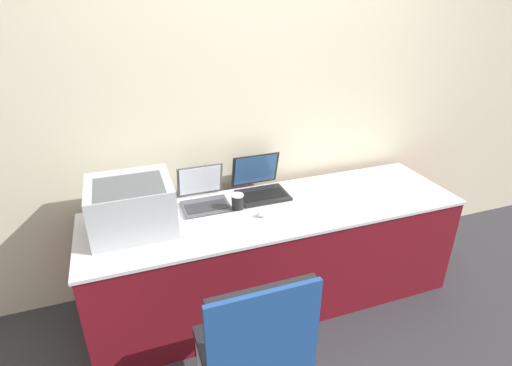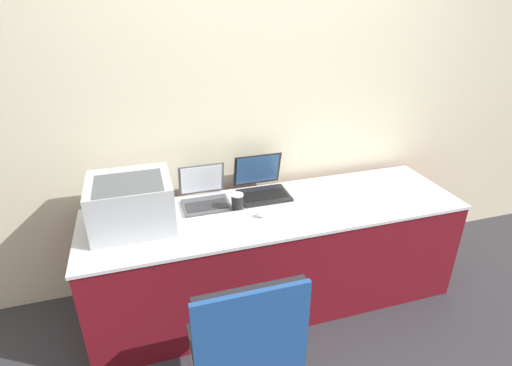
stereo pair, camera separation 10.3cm
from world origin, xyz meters
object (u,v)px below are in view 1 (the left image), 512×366
(coffee_cup, at_px, (238,203))
(chair, at_px, (257,344))
(laptop_left, at_px, (204,197))
(mouse, at_px, (263,214))
(laptop_right, at_px, (260,186))
(external_keyboard, at_px, (214,223))
(printer, at_px, (131,204))

(coffee_cup, relative_size, chair, 0.12)
(coffee_cup, bearing_deg, laptop_left, 138.95)
(mouse, bearing_deg, chair, -112.20)
(laptop_right, distance_m, coffee_cup, 0.29)
(laptop_right, distance_m, mouse, 0.32)
(laptop_right, height_order, chair, laptop_right)
(laptop_right, bearing_deg, coffee_cup, -139.58)
(coffee_cup, bearing_deg, external_keyboard, -148.46)
(printer, relative_size, mouse, 6.18)
(mouse, xyz_separation_m, chair, (-0.32, -0.79, -0.16))
(laptop_left, distance_m, coffee_cup, 0.24)
(chair, bearing_deg, laptop_left, 88.96)
(printer, xyz_separation_m, laptop_left, (0.45, 0.14, -0.10))
(chair, bearing_deg, mouse, 67.80)
(laptop_left, bearing_deg, mouse, -42.16)
(mouse, bearing_deg, laptop_left, 137.84)
(laptop_left, bearing_deg, printer, -162.24)
(printer, distance_m, laptop_left, 0.48)
(laptop_right, xyz_separation_m, mouse, (-0.09, -0.30, -0.04))
(printer, height_order, laptop_right, printer)
(laptop_left, relative_size, mouse, 4.10)
(laptop_left, height_order, external_keyboard, laptop_left)
(printer, bearing_deg, chair, -64.96)
(printer, xyz_separation_m, external_keyboard, (0.44, -0.12, -0.15))
(external_keyboard, relative_size, chair, 0.48)
(printer, relative_size, external_keyboard, 1.03)
(printer, relative_size, laptop_left, 1.51)
(coffee_cup, relative_size, mouse, 1.55)
(printer, bearing_deg, external_keyboard, -15.52)
(laptop_left, bearing_deg, external_keyboard, -90.76)
(external_keyboard, bearing_deg, printer, 164.48)
(mouse, bearing_deg, laptop_right, 72.76)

